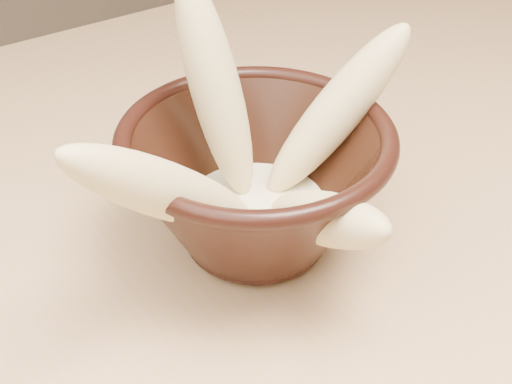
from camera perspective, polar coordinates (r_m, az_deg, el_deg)
table at (r=0.62m, az=-3.26°, el=-7.61°), size 1.20×0.80×0.75m
bowl at (r=0.50m, az=0.00°, el=0.82°), size 0.19×0.19×0.10m
milk_puddle at (r=0.52m, az=0.00°, el=-1.49°), size 0.11×0.11×0.01m
banana_upright at (r=0.50m, az=-3.26°, el=8.31°), size 0.05×0.09×0.17m
banana_left at (r=0.43m, az=-7.10°, el=0.08°), size 0.16×0.06×0.14m
banana_right at (r=0.51m, az=6.48°, el=6.45°), size 0.13×0.06×0.14m
banana_front at (r=0.46m, az=5.60°, el=-2.13°), size 0.04×0.13×0.09m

